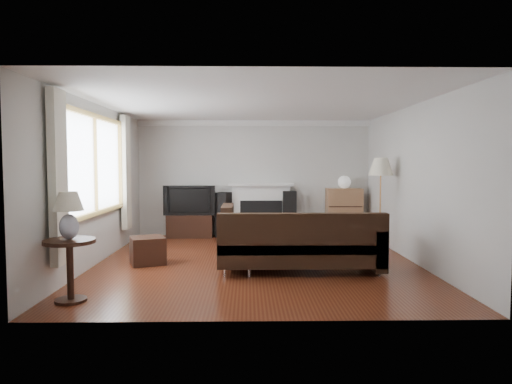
{
  "coord_description": "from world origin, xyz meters",
  "views": [
    {
      "loc": [
        -0.14,
        -7.19,
        1.57
      ],
      "look_at": [
        0.0,
        0.3,
        1.1
      ],
      "focal_mm": 32.0,
      "sensor_mm": 36.0,
      "label": 1
    }
  ],
  "objects_px": {
    "sectional_sofa": "(300,243)",
    "coffee_table": "(301,242)",
    "tv_stand": "(190,226)",
    "bookshelf": "(344,212)",
    "side_table": "(70,271)",
    "floor_lamp": "(380,205)"
  },
  "relations": [
    {
      "from": "sectional_sofa",
      "to": "coffee_table",
      "type": "xyz_separation_m",
      "value": [
        0.18,
        1.31,
        -0.22
      ]
    },
    {
      "from": "tv_stand",
      "to": "bookshelf",
      "type": "relative_size",
      "value": 0.93
    },
    {
      "from": "bookshelf",
      "to": "sectional_sofa",
      "type": "xyz_separation_m",
      "value": [
        -1.32,
        -3.14,
        -0.11
      ]
    },
    {
      "from": "sectional_sofa",
      "to": "coffee_table",
      "type": "relative_size",
      "value": 2.54
    },
    {
      "from": "tv_stand",
      "to": "side_table",
      "type": "height_order",
      "value": "side_table"
    },
    {
      "from": "tv_stand",
      "to": "side_table",
      "type": "distance_m",
      "value": 4.63
    },
    {
      "from": "floor_lamp",
      "to": "side_table",
      "type": "distance_m",
      "value": 5.18
    },
    {
      "from": "coffee_table",
      "to": "bookshelf",
      "type": "bearing_deg",
      "value": 37.09
    },
    {
      "from": "sectional_sofa",
      "to": "floor_lamp",
      "type": "bearing_deg",
      "value": 40.37
    },
    {
      "from": "floor_lamp",
      "to": "side_table",
      "type": "relative_size",
      "value": 2.34
    },
    {
      "from": "coffee_table",
      "to": "side_table",
      "type": "relative_size",
      "value": 1.41
    },
    {
      "from": "tv_stand",
      "to": "sectional_sofa",
      "type": "bearing_deg",
      "value": -57.38
    },
    {
      "from": "coffee_table",
      "to": "side_table",
      "type": "xyz_separation_m",
      "value": [
        -2.95,
        -2.77,
        0.16
      ]
    },
    {
      "from": "tv_stand",
      "to": "floor_lamp",
      "type": "relative_size",
      "value": 0.58
    },
    {
      "from": "sectional_sofa",
      "to": "floor_lamp",
      "type": "height_order",
      "value": "floor_lamp"
    },
    {
      "from": "tv_stand",
      "to": "coffee_table",
      "type": "height_order",
      "value": "tv_stand"
    },
    {
      "from": "floor_lamp",
      "to": "bookshelf",
      "type": "bearing_deg",
      "value": 97.95
    },
    {
      "from": "coffee_table",
      "to": "side_table",
      "type": "height_order",
      "value": "side_table"
    },
    {
      "from": "bookshelf",
      "to": "side_table",
      "type": "distance_m",
      "value": 6.15
    },
    {
      "from": "sectional_sofa",
      "to": "tv_stand",
      "type": "bearing_deg",
      "value": 122.62
    },
    {
      "from": "floor_lamp",
      "to": "sectional_sofa",
      "type": "bearing_deg",
      "value": -139.63
    },
    {
      "from": "bookshelf",
      "to": "floor_lamp",
      "type": "height_order",
      "value": "floor_lamp"
    }
  ]
}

